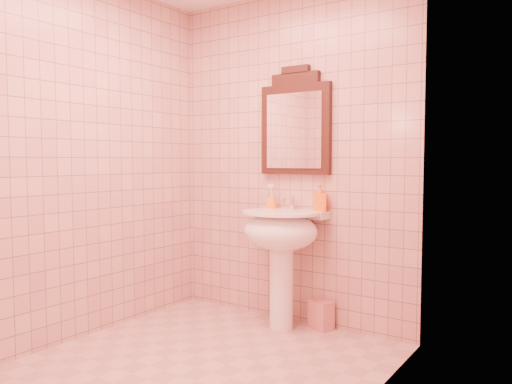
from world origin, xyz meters
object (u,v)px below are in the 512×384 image
Objects in this scene: toothbrush_cup at (271,202)px; mirror at (295,125)px; soap_dispenser at (320,198)px; towel at (321,315)px; pedestal_sink at (281,239)px.

mirror is at bearing 17.93° from toothbrush_cup.
towel is (0.01, 0.01, -0.86)m from soap_dispenser.
soap_dispenser is at bearing 34.57° from pedestal_sink.
mirror is at bearing 146.08° from soap_dispenser.
toothbrush_cup is at bearing 140.21° from pedestal_sink.
pedestal_sink is at bearing -169.36° from soap_dispenser.
soap_dispenser is at bearing 2.16° from toothbrush_cup.
mirror is 0.62m from toothbrush_cup.
soap_dispenser is (0.41, 0.02, 0.05)m from toothbrush_cup.
pedestal_sink is 4.19× the size of towel.
mirror is 0.59m from soap_dispenser.
toothbrush_cup is (-0.17, -0.06, -0.59)m from mirror.
toothbrush_cup is 0.80× the size of towel.
mirror reaches higher than toothbrush_cup.
soap_dispenser is 0.86m from towel.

